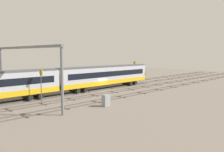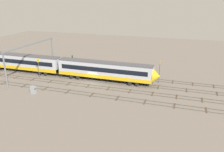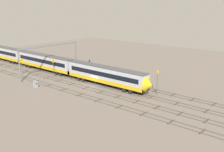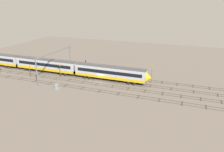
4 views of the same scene
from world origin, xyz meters
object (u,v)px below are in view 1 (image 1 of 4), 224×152
(overhead_gantry, at_px, (25,60))
(speed_sign_near_foreground, at_px, (134,69))
(signal_light_trackside_departure, at_px, (41,78))
(speed_sign_far_trackside, at_px, (41,80))
(relay_cabinet, at_px, (106,100))

(overhead_gantry, relative_size, speed_sign_near_foreground, 3.60)
(overhead_gantry, distance_m, signal_light_trackside_departure, 11.81)
(speed_sign_far_trackside, bearing_deg, relay_cabinet, -62.37)
(signal_light_trackside_departure, relative_size, relay_cabinet, 2.45)
(speed_sign_near_foreground, relative_size, relay_cabinet, 3.32)
(speed_sign_near_foreground, relative_size, speed_sign_far_trackside, 1.08)
(overhead_gantry, bearing_deg, speed_sign_near_foreground, 9.06)
(signal_light_trackside_departure, height_order, relay_cabinet, signal_light_trackside_departure)
(relay_cabinet, bearing_deg, speed_sign_near_foreground, 31.18)
(speed_sign_far_trackside, relative_size, relay_cabinet, 3.07)
(overhead_gantry, relative_size, relay_cabinet, 11.97)
(signal_light_trackside_departure, bearing_deg, speed_sign_near_foreground, -7.82)
(signal_light_trackside_departure, distance_m, relay_cabinet, 18.73)
(speed_sign_near_foreground, bearing_deg, relay_cabinet, -148.82)
(signal_light_trackside_departure, xyz_separation_m, relay_cabinet, (-0.00, -18.64, -1.87))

